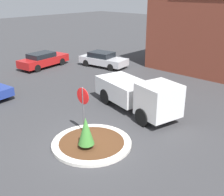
% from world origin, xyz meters
% --- Properties ---
extents(ground_plane, '(120.00, 120.00, 0.00)m').
position_xyz_m(ground_plane, '(0.00, 0.00, 0.00)').
color(ground_plane, '#38383A').
extents(traffic_island, '(3.66, 3.66, 0.14)m').
position_xyz_m(traffic_island, '(0.00, 0.00, 0.07)').
color(traffic_island, beige).
rests_on(traffic_island, ground_plane).
extents(stop_sign, '(0.79, 0.07, 2.47)m').
position_xyz_m(stop_sign, '(-0.92, 0.37, 1.73)').
color(stop_sign, '#4C4C51').
rests_on(stop_sign, ground_plane).
extents(island_shrub, '(0.71, 0.71, 1.46)m').
position_xyz_m(island_shrub, '(0.20, -0.50, 0.97)').
color(island_shrub, brown).
rests_on(island_shrub, traffic_island).
extents(utility_truck, '(6.11, 3.29, 2.14)m').
position_xyz_m(utility_truck, '(-0.85, 4.41, 1.09)').
color(utility_truck, silver).
rests_on(utility_truck, ground_plane).
extents(parked_sedan_red, '(2.34, 4.94, 1.36)m').
position_xyz_m(parked_sedan_red, '(-13.29, 6.39, 0.71)').
color(parked_sedan_red, '#B21919').
rests_on(parked_sedan_red, ground_plane).
extents(parked_sedan_silver, '(4.65, 2.45, 1.34)m').
position_xyz_m(parked_sedan_silver, '(-9.50, 10.28, 0.68)').
color(parked_sedan_silver, '#B7B7BC').
rests_on(parked_sedan_silver, ground_plane).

